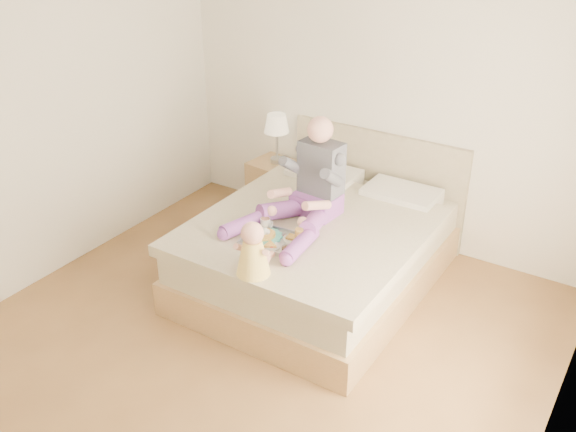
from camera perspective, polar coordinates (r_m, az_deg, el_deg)
The scene contains 7 objects.
room at distance 3.91m, azimuth -3.31°, elevation 5.28°, with size 4.02×4.22×2.71m.
bed at distance 5.30m, azimuth 3.09°, elevation -2.68°, with size 1.70×2.18×1.00m.
nightstand at distance 6.38m, azimuth -1.16°, elevation 2.51°, with size 0.49×0.45×0.55m.
lamp at distance 6.15m, azimuth -1.01°, elevation 7.98°, with size 0.24×0.24×0.48m.
adult at distance 4.98m, azimuth 1.77°, elevation 2.25°, with size 0.70×1.02×0.83m.
tray at distance 4.76m, azimuth -1.18°, elevation -1.95°, with size 0.47×0.39×0.13m.
baby at distance 4.33m, azimuth -3.09°, elevation -3.26°, with size 0.26×0.35×0.39m.
Camera 1 is at (2.21, -2.91, 3.01)m, focal length 40.00 mm.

